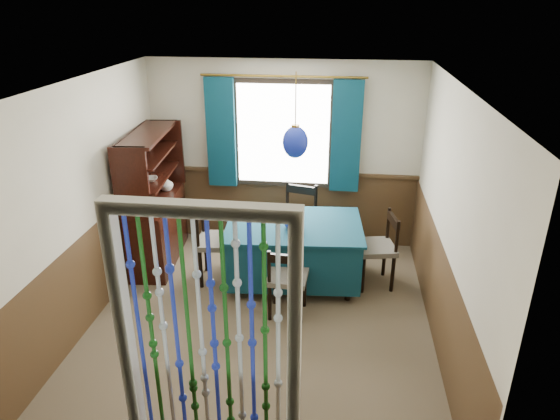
# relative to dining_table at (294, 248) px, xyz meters

# --- Properties ---
(floor) EXTENTS (4.00, 4.00, 0.00)m
(floor) POSITION_rel_dining_table_xyz_m (-0.26, -0.88, -0.44)
(floor) COLOR brown
(floor) RESTS_ON ground
(ceiling) EXTENTS (4.00, 4.00, 0.00)m
(ceiling) POSITION_rel_dining_table_xyz_m (-0.26, -0.88, 2.06)
(ceiling) COLOR silver
(ceiling) RESTS_ON ground
(wall_back) EXTENTS (3.60, 0.00, 3.60)m
(wall_back) POSITION_rel_dining_table_xyz_m (-0.26, 1.12, 0.81)
(wall_back) COLOR beige
(wall_back) RESTS_ON ground
(wall_front) EXTENTS (3.60, 0.00, 3.60)m
(wall_front) POSITION_rel_dining_table_xyz_m (-0.26, -2.88, 0.81)
(wall_front) COLOR beige
(wall_front) RESTS_ON ground
(wall_left) EXTENTS (0.00, 4.00, 4.00)m
(wall_left) POSITION_rel_dining_table_xyz_m (-2.06, -0.88, 0.81)
(wall_left) COLOR beige
(wall_left) RESTS_ON ground
(wall_right) EXTENTS (0.00, 4.00, 4.00)m
(wall_right) POSITION_rel_dining_table_xyz_m (1.54, -0.88, 0.81)
(wall_right) COLOR beige
(wall_right) RESTS_ON ground
(wainscot_back) EXTENTS (3.60, 0.00, 3.60)m
(wainscot_back) POSITION_rel_dining_table_xyz_m (-0.26, 1.10, 0.06)
(wainscot_back) COLOR #46301A
(wainscot_back) RESTS_ON ground
(wainscot_left) EXTENTS (0.00, 4.00, 4.00)m
(wainscot_left) POSITION_rel_dining_table_xyz_m (-2.05, -0.88, 0.06)
(wainscot_left) COLOR #46301A
(wainscot_left) RESTS_ON ground
(wainscot_right) EXTENTS (0.00, 4.00, 4.00)m
(wainscot_right) POSITION_rel_dining_table_xyz_m (1.52, -0.88, 0.06)
(wainscot_right) COLOR #46301A
(wainscot_right) RESTS_ON ground
(window) EXTENTS (1.32, 0.12, 1.42)m
(window) POSITION_rel_dining_table_xyz_m (-0.26, 1.07, 1.11)
(window) COLOR black
(window) RESTS_ON wall_back
(doorway) EXTENTS (1.16, 0.12, 2.18)m
(doorway) POSITION_rel_dining_table_xyz_m (-0.26, -2.82, 0.61)
(doorway) COLOR silver
(doorway) RESTS_ON ground
(dining_table) EXTENTS (1.66, 1.21, 0.76)m
(dining_table) POSITION_rel_dining_table_xyz_m (0.00, 0.00, 0.00)
(dining_table) COLOR #0D3443
(dining_table) RESTS_ON floor
(chair_near) EXTENTS (0.43, 0.41, 0.84)m
(chair_near) POSITION_rel_dining_table_xyz_m (0.00, -0.71, 0.01)
(chair_near) COLOR black
(chair_near) RESTS_ON floor
(chair_far) EXTENTS (0.57, 0.55, 0.96)m
(chair_far) POSITION_rel_dining_table_xyz_m (-0.03, 0.68, 0.07)
(chair_far) COLOR black
(chair_far) RESTS_ON floor
(chair_left) EXTENTS (0.50, 0.52, 0.96)m
(chair_left) POSITION_rel_dining_table_xyz_m (-0.94, -0.08, 0.07)
(chair_left) COLOR black
(chair_left) RESTS_ON floor
(chair_right) EXTENTS (0.51, 0.53, 0.91)m
(chair_right) POSITION_rel_dining_table_xyz_m (0.99, 0.06, 0.04)
(chair_right) COLOR black
(chair_right) RESTS_ON floor
(sideboard) EXTENTS (0.57, 1.35, 1.72)m
(sideboard) POSITION_rel_dining_table_xyz_m (-1.81, 0.32, 0.16)
(sideboard) COLOR black
(sideboard) RESTS_ON floor
(pendant_lamp) EXTENTS (0.28, 0.28, 0.93)m
(pendant_lamp) POSITION_rel_dining_table_xyz_m (0.00, -0.00, 1.31)
(pendant_lamp) COLOR olive
(pendant_lamp) RESTS_ON ceiling
(vase_table) EXTENTS (0.21, 0.21, 0.21)m
(vase_table) POSITION_rel_dining_table_xyz_m (-0.01, -0.09, 0.42)
(vase_table) COLOR #162598
(vase_table) RESTS_ON dining_table
(bowl_shelf) EXTENTS (0.25, 0.25, 0.05)m
(bowl_shelf) POSITION_rel_dining_table_xyz_m (-1.75, 0.12, 0.76)
(bowl_shelf) COLOR beige
(bowl_shelf) RESTS_ON sideboard
(vase_sideboard) EXTENTS (0.24, 0.24, 0.21)m
(vase_sideboard) POSITION_rel_dining_table_xyz_m (-1.75, 0.63, 0.52)
(vase_sideboard) COLOR beige
(vase_sideboard) RESTS_ON sideboard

